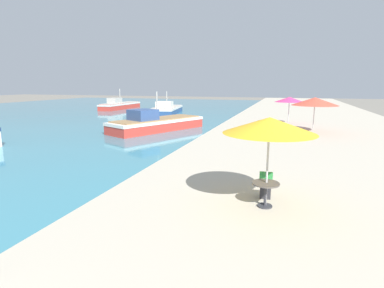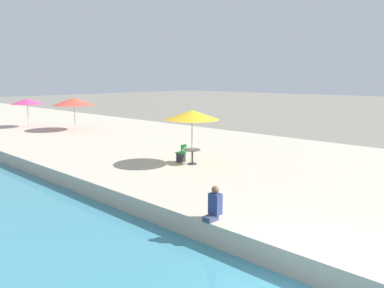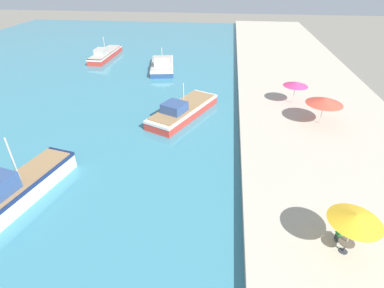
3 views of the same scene
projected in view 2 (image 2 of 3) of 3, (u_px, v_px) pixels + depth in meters
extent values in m
cube|color=#BCB29E|center=(17.00, 122.00, 39.37)|extent=(16.00, 90.00, 0.72)
cylinder|color=#B7B7B7|center=(192.00, 140.00, 18.22)|extent=(0.06, 0.06, 2.35)
cone|color=yellow|center=(192.00, 115.00, 18.00)|extent=(2.65, 2.65, 0.46)
cylinder|color=#B7B7B7|center=(75.00, 117.00, 30.19)|extent=(0.06, 0.06, 2.17)
cone|color=#E04C38|center=(74.00, 101.00, 29.98)|extent=(3.35, 3.35, 0.59)
cylinder|color=#B7B7B7|center=(28.00, 115.00, 32.03)|extent=(0.06, 0.06, 2.13)
cone|color=#E5387A|center=(27.00, 101.00, 31.83)|extent=(2.60, 2.60, 0.46)
cylinder|color=#333338|center=(192.00, 164.00, 18.38)|extent=(0.44, 0.44, 0.04)
cylinder|color=#333338|center=(192.00, 157.00, 18.33)|extent=(0.08, 0.08, 0.70)
cylinder|color=#4C4742|center=(192.00, 150.00, 18.26)|extent=(0.80, 0.80, 0.04)
cube|color=#2D2D33|center=(181.00, 158.00, 18.82)|extent=(0.36, 0.36, 0.45)
cube|color=#2D8E42|center=(181.00, 153.00, 18.78)|extent=(0.42, 0.42, 0.06)
cube|color=#2D8E42|center=(184.00, 149.00, 18.61)|extent=(0.40, 0.08, 0.40)
cube|color=#333D5B|center=(210.00, 218.00, 11.08)|extent=(0.43, 0.28, 0.16)
cube|color=navy|center=(215.00, 204.00, 11.16)|extent=(0.26, 0.36, 0.64)
sphere|color=brown|center=(215.00, 190.00, 11.09)|extent=(0.23, 0.23, 0.23)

